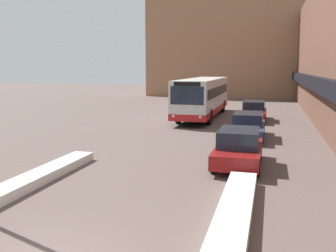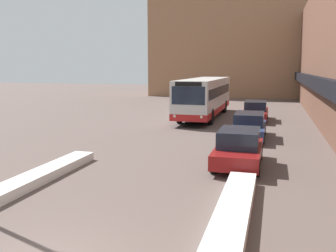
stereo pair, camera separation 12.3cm
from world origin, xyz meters
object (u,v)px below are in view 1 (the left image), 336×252
at_px(city_bus, 203,96).
at_px(parked_car_middle, 248,126).
at_px(parked_car_front, 238,148).
at_px(parked_car_back, 254,111).

relative_size(city_bus, parked_car_middle, 2.62).
distance_m(parked_car_front, parked_car_middle, 6.49).
xyz_separation_m(city_bus, parked_car_middle, (4.16, -8.45, -1.02)).
xyz_separation_m(city_bus, parked_car_front, (4.16, -14.94, -0.98)).
distance_m(city_bus, parked_car_back, 4.36).
relative_size(city_bus, parked_car_back, 2.59).
distance_m(city_bus, parked_car_front, 15.54).
distance_m(city_bus, parked_car_middle, 9.48).
bearing_deg(city_bus, parked_car_middle, -63.77).
bearing_deg(city_bus, parked_car_back, -11.29).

